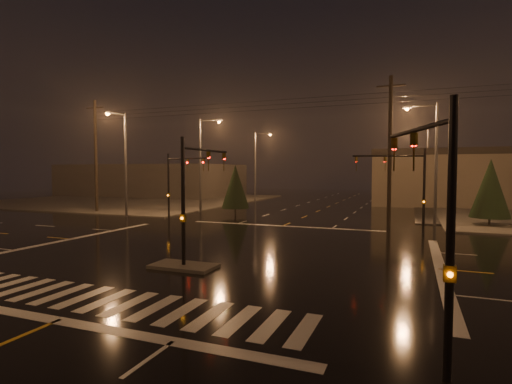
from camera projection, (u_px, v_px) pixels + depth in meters
ground at (222, 251)px, 22.07m from camera, size 140.00×140.00×0.00m
sidewalk_nw at (133, 200)px, 60.91m from camera, size 36.00×36.00×0.12m
median_island at (184, 266)px, 18.35m from camera, size 3.00×1.60×0.15m
crosswalk at (106, 300)px, 13.71m from camera, size 15.00×2.60×0.01m
stop_bar_near at (58, 321)px, 11.85m from camera, size 16.00×0.50×0.01m
stop_bar_far at (283, 226)px, 32.30m from camera, size 16.00×0.50×0.01m
commercial_block at (153, 180)px, 73.75m from camera, size 30.00×18.00×5.60m
signal_mast_median at (193, 186)px, 19.02m from camera, size 0.25×4.59×6.00m
signal_mast_ne at (409, 180)px, 27.82m from camera, size 4.84×1.86×6.00m
signal_mast_nw at (176, 179)px, 34.76m from camera, size 4.84×1.86×6.00m
signal_mast_se at (435, 203)px, 9.08m from camera, size 1.55×3.87×6.00m
streetlight_1 at (203, 158)px, 42.58m from camera, size 2.77×0.32×10.00m
streetlight_2 at (257, 162)px, 57.45m from camera, size 2.77×0.32×10.00m
streetlight_3 at (432, 154)px, 32.55m from camera, size 2.77×0.32×10.00m
streetlight_4 at (425, 161)px, 51.14m from camera, size 2.77×0.32×10.00m
streetlight_5 at (123, 157)px, 38.01m from camera, size 0.32×2.77×10.00m
utility_pole_0 at (96, 155)px, 42.80m from camera, size 2.20×0.32×12.00m
utility_pole_1 at (390, 150)px, 31.84m from camera, size 2.20×0.32×12.00m
conifer_0 at (490, 188)px, 32.04m from camera, size 3.04×3.04×5.44m
conifer_3 at (235, 186)px, 40.28m from camera, size 2.81×2.81×5.09m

